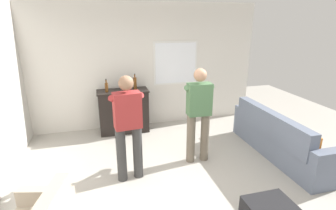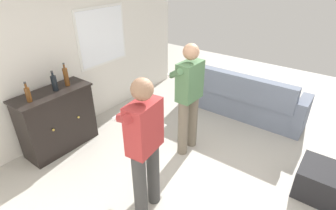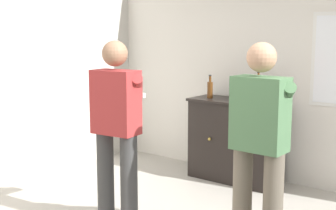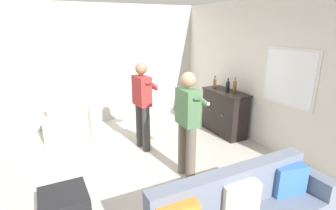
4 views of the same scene
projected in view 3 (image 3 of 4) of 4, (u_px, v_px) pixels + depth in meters
wall_back_with_window at (304, 63)px, 5.23m from camera, size 5.20×0.15×2.80m
sideboard_cabinet at (236, 140)px, 5.50m from camera, size 1.11×0.49×0.96m
bottle_wine_green at (241, 91)px, 5.34m from camera, size 0.08×0.08×0.30m
bottle_liquor_amber at (258, 90)px, 5.22m from camera, size 0.07×0.07×0.35m
bottle_spirits_clear at (210, 89)px, 5.57m from camera, size 0.07×0.07×0.28m
person_standing_left at (117, 127)px, 4.04m from camera, size 0.55×0.49×1.68m
person_standing_right at (260, 142)px, 3.48m from camera, size 0.56×0.48×1.68m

